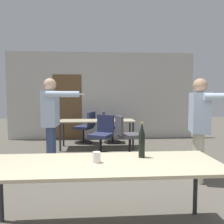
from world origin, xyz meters
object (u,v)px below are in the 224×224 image
object	(u,v)px
office_chair_near_pushed	(127,137)
beer_bottle	(142,141)
person_left_plaid	(51,115)
person_right_polo	(200,120)
office_chair_far_right	(86,129)
drink_cup	(97,157)
office_chair_far_left	(110,128)
office_chair_side_rolled	(102,136)

from	to	relation	value
office_chair_near_pushed	beer_bottle	distance (m)	2.69
office_chair_near_pushed	beer_bottle	size ratio (longest dim) A/B	2.51
person_left_plaid	beer_bottle	world-z (taller)	person_left_plaid
person_right_polo	office_chair_far_right	size ratio (longest dim) A/B	1.81
person_left_plaid	office_chair_near_pushed	xyz separation A→B (m)	(1.52, 0.79, -0.59)
office_chair_far_right	beer_bottle	size ratio (longest dim) A/B	2.46
office_chair_near_pushed	drink_cup	size ratio (longest dim) A/B	8.81
person_left_plaid	person_right_polo	size ratio (longest dim) A/B	1.03
office_chair_far_right	beer_bottle	bearing A→B (deg)	-144.55
office_chair_far_right	office_chair_near_pushed	distance (m)	1.79
office_chair_far_right	person_right_polo	bearing A→B (deg)	-121.91
person_right_polo	office_chair_far_left	xyz separation A→B (m)	(-1.27, 3.01, -0.56)
office_chair_near_pushed	person_left_plaid	bearing A→B (deg)	-74.26
office_chair_far_right	beer_bottle	xyz separation A→B (m)	(0.80, -4.12, 0.49)
person_left_plaid	drink_cup	xyz separation A→B (m)	(0.84, -2.00, -0.23)
person_right_polo	office_chair_side_rolled	size ratio (longest dim) A/B	1.80
office_chair_far_left	office_chair_far_right	size ratio (longest dim) A/B	1.01
office_chair_near_pushed	drink_cup	distance (m)	2.89
beer_bottle	office_chair_far_right	bearing A→B (deg)	101.02
office_chair_far_right	drink_cup	xyz separation A→B (m)	(0.32, -4.27, 0.37)
person_right_polo	office_chair_near_pushed	distance (m)	1.88
office_chair_far_right	office_chair_near_pushed	size ratio (longest dim) A/B	0.98
office_chair_far_left	drink_cup	world-z (taller)	office_chair_far_left
person_right_polo	office_chair_far_left	size ratio (longest dim) A/B	1.79
office_chair_near_pushed	drink_cup	bearing A→B (deg)	-25.40
drink_cup	office_chair_far_left	bearing A→B (deg)	84.82
drink_cup	office_chair_far_right	bearing A→B (deg)	94.35
person_left_plaid	person_right_polo	bearing A→B (deg)	76.19
person_left_plaid	office_chair_near_pushed	world-z (taller)	person_left_plaid
person_right_polo	office_chair_far_right	world-z (taller)	person_right_polo
beer_bottle	drink_cup	bearing A→B (deg)	-162.41
person_right_polo	beer_bottle	bearing A→B (deg)	-31.85
office_chair_side_rolled	drink_cup	bearing A→B (deg)	116.32
person_right_polo	office_chair_side_rolled	bearing A→B (deg)	-123.71
office_chair_far_right	office_chair_near_pushed	xyz separation A→B (m)	(1.01, -1.48, 0.01)
person_left_plaid	beer_bottle	distance (m)	2.27
office_chair_near_pushed	beer_bottle	world-z (taller)	beer_bottle
person_left_plaid	drink_cup	distance (m)	2.18
person_right_polo	office_chair_side_rolled	distance (m)	2.36
office_chair_far_left	beer_bottle	xyz separation A→B (m)	(0.09, -4.15, 0.49)
office_chair_far_left	drink_cup	xyz separation A→B (m)	(-0.39, -4.30, 0.36)
office_chair_near_pushed	office_chair_far_left	bearing A→B (deg)	179.35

